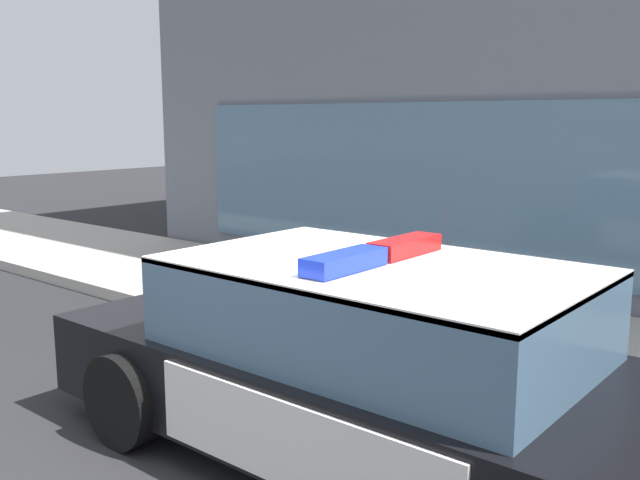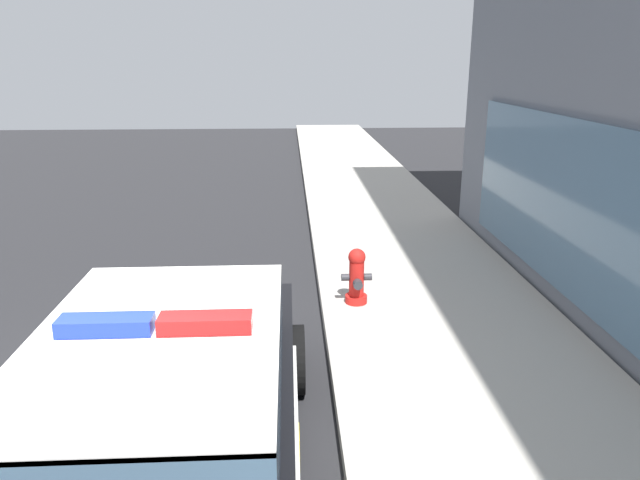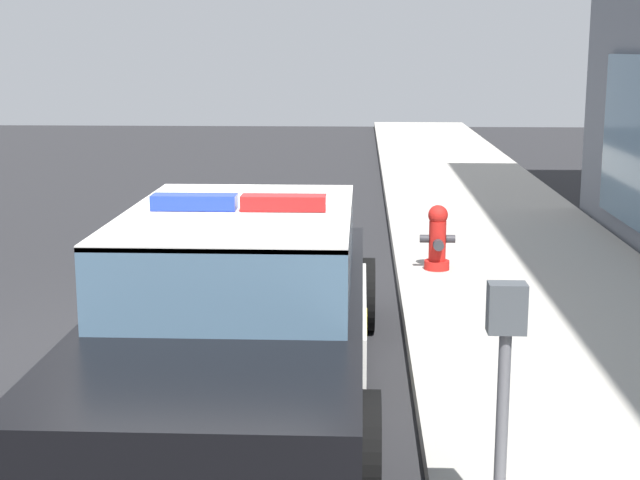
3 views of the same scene
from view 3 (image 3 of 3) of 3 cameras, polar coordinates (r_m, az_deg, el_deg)
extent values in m
plane|color=#262628|center=(8.23, -7.65, -6.65)|extent=(48.00, 48.00, 0.00)
cube|color=#B2ADA3|center=(8.29, 15.63, -6.30)|extent=(48.00, 2.95, 0.15)
cube|color=black|center=(7.00, -5.07, -5.57)|extent=(5.17, 1.88, 0.60)
cube|color=silver|center=(5.40, -7.49, -9.04)|extent=(1.76, 1.83, 0.05)
cube|color=silver|center=(8.69, -3.49, -1.02)|extent=(1.45, 1.83, 0.05)
cube|color=silver|center=(7.04, 2.71, -5.45)|extent=(2.17, 0.04, 0.51)
cube|color=silver|center=(7.28, -12.36, -5.12)|extent=(2.17, 0.04, 0.51)
cube|color=yellow|center=(7.04, 2.84, -5.45)|extent=(0.22, 0.01, 0.26)
cube|color=slate|center=(7.06, -4.93, -0.65)|extent=(2.69, 1.68, 0.60)
cube|color=silver|center=(7.00, -4.97, 1.67)|extent=(2.69, 1.68, 0.04)
cube|color=red|center=(6.95, -2.24, 2.31)|extent=(0.20, 0.63, 0.11)
cube|color=blue|center=(7.04, -7.69, 2.33)|extent=(0.20, 0.63, 0.11)
cylinder|color=black|center=(5.40, 2.52, -12.70)|extent=(0.68, 0.22, 0.68)
cylinder|color=black|center=(5.71, -16.93, -11.81)|extent=(0.68, 0.22, 0.68)
cylinder|color=black|center=(8.62, 2.64, -3.35)|extent=(0.68, 0.22, 0.68)
cylinder|color=black|center=(8.82, -9.57, -3.15)|extent=(0.68, 0.22, 0.68)
cylinder|color=red|center=(10.48, 7.15, -1.52)|extent=(0.28, 0.28, 0.10)
cylinder|color=red|center=(10.43, 7.19, -0.05)|extent=(0.19, 0.19, 0.45)
sphere|color=red|center=(10.37, 7.23, 1.53)|extent=(0.22, 0.22, 0.22)
cylinder|color=#333338|center=(10.36, 7.24, 1.95)|extent=(0.06, 0.06, 0.05)
cylinder|color=#333338|center=(10.41, 6.40, 0.08)|extent=(0.09, 0.10, 0.09)
cylinder|color=#333338|center=(10.43, 7.98, 0.07)|extent=(0.09, 0.10, 0.09)
cylinder|color=#333338|center=(10.28, 7.25, -0.31)|extent=(0.10, 0.12, 0.12)
cylinder|color=slate|center=(4.69, 11.02, -12.01)|extent=(0.06, 0.06, 1.10)
cube|color=#474C51|center=(4.46, 11.35, -4.09)|extent=(0.12, 0.18, 0.24)
camera|label=1|loc=(6.26, -44.20, 5.96)|focal=39.25mm
camera|label=2|loc=(3.12, 2.76, 22.77)|focal=33.63mm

